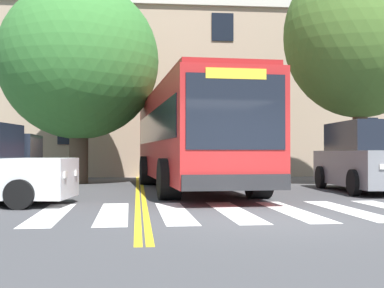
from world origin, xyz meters
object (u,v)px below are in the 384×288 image
object	(u,v)px
city_bus	(191,134)
car_silver_behind_bus	(189,159)
car_grey_far_lane	(368,158)
car_tan_near_lane	(4,169)
street_tree_curbside_large	(360,38)
street_tree_curbside_small	(79,61)

from	to	relation	value
city_bus	car_silver_behind_bus	world-z (taller)	city_bus
car_grey_far_lane	car_tan_near_lane	bearing A→B (deg)	-173.48
car_grey_far_lane	car_silver_behind_bus	distance (m)	12.70
street_tree_curbside_large	city_bus	bearing A→B (deg)	-162.19
car_tan_near_lane	car_silver_behind_bus	distance (m)	14.56
street_tree_curbside_small	street_tree_curbside_large	bearing A→B (deg)	-8.08
street_tree_curbside_large	street_tree_curbside_small	size ratio (longest dim) A/B	1.08
car_tan_near_lane	car_silver_behind_bus	xyz separation A→B (m)	(6.32, 13.11, 0.07)
car_silver_behind_bus	street_tree_curbside_large	xyz separation A→B (m)	(5.89, -8.07, 4.85)
car_grey_far_lane	street_tree_curbside_large	bearing A→B (deg)	69.94
car_silver_behind_bus	street_tree_curbside_large	size ratio (longest dim) A/B	0.48
car_silver_behind_bus	street_tree_curbside_small	xyz separation A→B (m)	(-5.03, -6.52, 4.00)
car_silver_behind_bus	car_grey_far_lane	bearing A→B (deg)	-69.23
street_tree_curbside_small	car_grey_far_lane	bearing A→B (deg)	-29.32
car_grey_far_lane	car_silver_behind_bus	world-z (taller)	car_grey_far_lane
city_bus	street_tree_curbside_small	bearing A→B (deg)	137.60
city_bus	street_tree_curbside_small	size ratio (longest dim) A/B	1.52
car_tan_near_lane	street_tree_curbside_small	bearing A→B (deg)	78.94
car_tan_near_lane	street_tree_curbside_small	world-z (taller)	street_tree_curbside_small
city_bus	car_tan_near_lane	world-z (taller)	city_bus
city_bus	car_tan_near_lane	xyz separation A→B (m)	(-5.39, -2.85, -1.06)
street_tree_curbside_large	street_tree_curbside_small	world-z (taller)	street_tree_curbside_large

